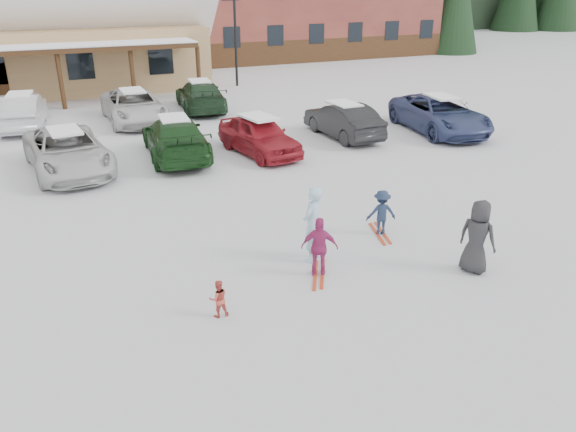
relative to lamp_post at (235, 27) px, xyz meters
name	(u,v)px	position (x,y,z in m)	size (l,w,h in m)	color
ground	(294,274)	(-6.78, -23.60, -3.53)	(160.00, 160.00, 0.00)	silver
lamp_post	(235,27)	(0.00, 0.00, 0.00)	(0.50, 0.25, 6.24)	black
adult_skier	(313,224)	(-6.09, -23.15, -2.59)	(0.68, 0.45, 1.87)	#A5D0E6
toddler_red	(218,299)	(-8.86, -24.59, -3.13)	(0.39, 0.30, 0.80)	#C6493D
child_navy	(381,213)	(-3.77, -22.54, -2.92)	(0.79, 0.45, 1.22)	#1C2943
skis_child_navy	(380,233)	(-3.77, -22.54, -3.51)	(0.20, 1.40, 0.03)	#C33D1B
child_magenta	(320,247)	(-6.27, -23.89, -2.82)	(0.83, 0.34, 1.41)	#AB2B69
skis_child_magenta	(319,274)	(-6.27, -23.89, -3.51)	(0.20, 1.40, 0.03)	#C33D1B
bystander_dark	(477,237)	(-2.91, -25.15, -2.65)	(0.85, 0.55, 1.74)	#27272A
parked_car_2	(68,151)	(-10.90, -13.70, -2.79)	(2.45, 5.31, 1.48)	silver
parked_car_3	(175,138)	(-7.08, -13.53, -2.77)	(2.11, 5.19, 1.50)	#183F19
parked_car_4	(259,135)	(-4.06, -14.40, -2.80)	(1.72, 4.27, 1.45)	maroon
parked_car_5	(343,120)	(0.08, -13.51, -2.81)	(1.52, 4.37, 1.44)	black
parked_car_6	(440,114)	(4.39, -14.40, -2.75)	(2.58, 5.59, 1.55)	navy
parked_car_9	(22,111)	(-12.30, -6.43, -2.75)	(1.63, 4.69, 1.54)	silver
parked_car_10	(134,106)	(-7.53, -7.22, -2.78)	(2.47, 5.36, 1.49)	silver
parked_car_11	(200,96)	(-3.99, -5.93, -2.79)	(2.07, 5.10, 1.48)	#203D24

